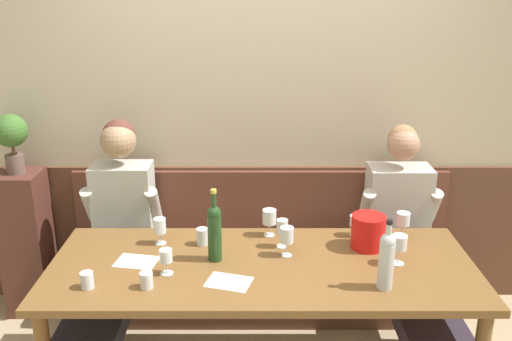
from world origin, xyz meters
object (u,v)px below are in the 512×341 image
(wine_glass_mid_right, at_px, (355,222))
(person_center_right_seat, at_px, (111,247))
(ice_bucket, at_px, (366,231))
(wine_glass_center_rear, at_px, (285,236))
(wine_bottle_amber_mid, at_px, (213,231))
(potted_plant, at_px, (9,136))
(wine_glass_near_bucket, at_px, (280,228))
(wine_glass_center_front, at_px, (164,257))
(water_tumbler_right, at_px, (201,237))
(water_tumbler_left, at_px, (85,280))
(wine_glass_mid_left, at_px, (158,227))
(wall_bench, at_px, (259,274))
(water_tumbler_center, at_px, (145,280))
(dining_table, at_px, (260,277))
(wine_glass_left_end, at_px, (268,218))
(wine_glass_by_bottle, at_px, (401,220))
(person_left_seat, at_px, (408,253))
(wine_bottle_clear_water, at_px, (385,259))
(wine_glass_right_end, at_px, (397,243))

(wine_glass_mid_right, bearing_deg, person_center_right_seat, 178.26)
(ice_bucket, relative_size, wine_glass_center_rear, 1.15)
(wine_bottle_amber_mid, xyz_separation_m, potted_plant, (-1.30, 0.72, 0.31))
(wine_glass_near_bucket, relative_size, wine_glass_center_front, 1.21)
(wine_glass_center_rear, bearing_deg, wine_bottle_amber_mid, -173.12)
(water_tumbler_right, distance_m, water_tumbler_left, 0.68)
(wine_glass_near_bucket, distance_m, water_tumbler_right, 0.44)
(water_tumbler_right, distance_m, potted_plant, 1.40)
(wine_glass_center_front, xyz_separation_m, water_tumbler_left, (-0.35, -0.13, -0.05))
(wine_glass_mid_left, relative_size, potted_plant, 0.40)
(water_tumbler_left, xyz_separation_m, potted_plant, (-0.71, 1.00, 0.43))
(person_center_right_seat, distance_m, wine_bottle_amber_mid, 0.75)
(wall_bench, distance_m, ice_bucket, 0.97)
(person_center_right_seat, bearing_deg, wine_glass_center_rear, -15.95)
(ice_bucket, relative_size, water_tumbler_center, 2.34)
(water_tumbler_left, bearing_deg, wine_glass_center_rear, 18.75)
(dining_table, height_order, water_tumbler_left, water_tumbler_left)
(wine_bottle_amber_mid, relative_size, wine_glass_center_front, 2.97)
(person_center_right_seat, relative_size, water_tumbler_center, 16.80)
(wine_glass_left_end, bearing_deg, wine_bottle_amber_mid, -134.66)
(wine_bottle_amber_mid, bearing_deg, wine_glass_by_bottle, 13.74)
(wine_glass_center_front, distance_m, water_tumbler_left, 0.38)
(dining_table, distance_m, wine_glass_mid_left, 0.63)
(person_left_seat, bearing_deg, wine_glass_near_bucket, -167.75)
(potted_plant, bearing_deg, wine_bottle_clear_water, -25.31)
(person_left_seat, bearing_deg, person_center_right_seat, 179.40)
(wine_glass_by_bottle, relative_size, wine_glass_near_bucket, 0.98)
(wine_glass_center_rear, relative_size, water_tumbler_right, 1.73)
(water_tumbler_center, bearing_deg, water_tumbler_left, -179.82)
(wine_bottle_clear_water, relative_size, water_tumbler_right, 3.74)
(person_left_seat, bearing_deg, dining_table, -157.59)
(potted_plant, bearing_deg, person_left_seat, -9.62)
(wine_bottle_clear_water, height_order, water_tumbler_left, wine_bottle_clear_water)
(dining_table, bearing_deg, wall_bench, 90.00)
(person_left_seat, relative_size, wine_glass_mid_right, 10.86)
(person_left_seat, distance_m, wine_glass_right_end, 0.46)
(ice_bucket, xyz_separation_m, water_tumbler_left, (-1.40, -0.42, -0.05))
(wine_glass_by_bottle, xyz_separation_m, wine_glass_mid_right, (-0.25, 0.03, -0.03))
(water_tumbler_right, bearing_deg, wine_glass_left_end, 17.17)
(person_left_seat, bearing_deg, wine_glass_by_bottle, -142.12)
(wine_bottle_clear_water, relative_size, water_tumbler_center, 4.40)
(wine_glass_left_end, relative_size, wine_glass_mid_right, 1.28)
(wine_bottle_amber_mid, height_order, wine_glass_mid_right, wine_bottle_amber_mid)
(water_tumbler_right, bearing_deg, water_tumbler_left, -137.69)
(wine_glass_mid_right, height_order, water_tumbler_right, wine_glass_mid_right)
(wine_bottle_clear_water, xyz_separation_m, wine_glass_near_bucket, (-0.46, 0.43, -0.04))
(wall_bench, bearing_deg, wine_glass_center_front, -119.63)
(wine_glass_left_end, bearing_deg, wine_glass_mid_left, -170.06)
(wine_glass_center_rear, xyz_separation_m, water_tumbler_right, (-0.45, 0.13, -0.06))
(potted_plant, bearing_deg, ice_bucket, -15.30)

